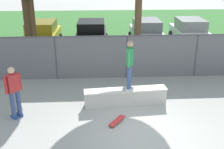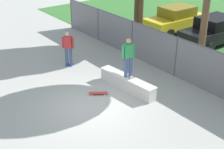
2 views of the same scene
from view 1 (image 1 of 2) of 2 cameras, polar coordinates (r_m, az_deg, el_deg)
name	(u,v)px [view 1 (image 1 of 2)]	position (r m, az deg, el deg)	size (l,w,h in m)	color
ground_plane	(142,134)	(8.80, 6.14, -11.96)	(80.00, 80.00, 0.00)	#9E9E99
grass_strip	(113,29)	(22.72, 0.24, 9.28)	(30.97, 20.00, 0.02)	#336B2D
concrete_ledge	(125,97)	(10.30, 2.78, -4.57)	(3.07, 0.75, 0.62)	#B7B5AD
skateboarder	(130,64)	(9.74, 3.66, 2.25)	(0.35, 0.59, 1.82)	beige
skateboard	(117,121)	(9.26, 1.06, -9.44)	(0.62, 0.77, 0.09)	red
chainlink_fence	(127,55)	(12.51, 3.06, 3.98)	(19.04, 0.07, 1.98)	#4C4C51
car_yellow	(42,35)	(17.67, -14.18, 7.81)	(2.09, 4.24, 1.66)	gold
car_black	(91,35)	(17.35, -4.24, 8.16)	(2.09, 4.24, 1.66)	black
car_silver	(147,33)	(17.85, 7.10, 8.43)	(2.09, 4.24, 1.66)	#B7BABF
car_white	(190,32)	(18.67, 15.71, 8.38)	(2.09, 4.24, 1.66)	silver
bystander	(14,90)	(9.68, -19.47, -3.09)	(0.45, 0.46, 1.82)	#2647A5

